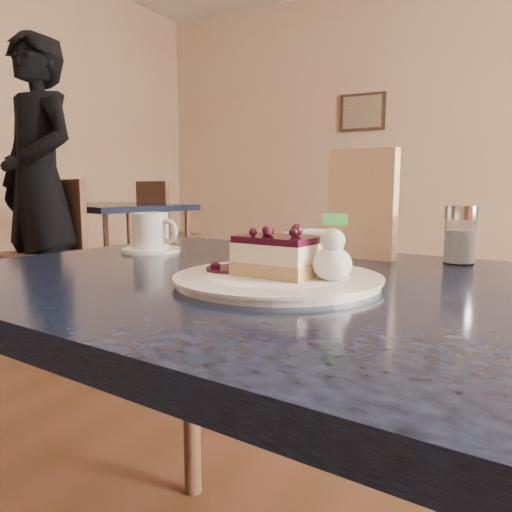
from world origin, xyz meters
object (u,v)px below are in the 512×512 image
at_px(cheesecake_slice, 278,256).
at_px(coffee_set, 152,234).
at_px(main_table, 294,327).
at_px(bg_table_far_left, 119,294).
at_px(patron, 39,182).
at_px(dessert_plate, 278,280).

xyz_separation_m(cheesecake_slice, coffee_set, (-0.40, 0.21, -0.00)).
distance_m(main_table, bg_table_far_left, 3.23).
distance_m(coffee_set, patron, 2.36).
bearing_deg(cheesecake_slice, patron, 154.85).
height_order(main_table, coffee_set, coffee_set).
xyz_separation_m(main_table, bg_table_far_left, (-2.36, 2.13, -0.59)).
bearing_deg(main_table, dessert_plate, -90.00).
bearing_deg(main_table, patron, 155.77).
bearing_deg(patron, cheesecake_slice, -21.57).
relative_size(cheesecake_slice, bg_table_far_left, 0.07).
relative_size(dessert_plate, patron, 0.16).
bearing_deg(dessert_plate, patron, 147.39).
bearing_deg(bg_table_far_left, patron, -74.81).
height_order(coffee_set, bg_table_far_left, coffee_set).
bearing_deg(coffee_set, cheesecake_slice, -26.97).
height_order(main_table, dessert_plate, dessert_plate).
relative_size(main_table, patron, 0.70).
distance_m(dessert_plate, cheesecake_slice, 0.04).
bearing_deg(dessert_plate, main_table, 82.54).
bearing_deg(bg_table_far_left, coffee_set, -29.48).
relative_size(bg_table_far_left, patron, 1.01).
distance_m(cheesecake_slice, bg_table_far_left, 3.28).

